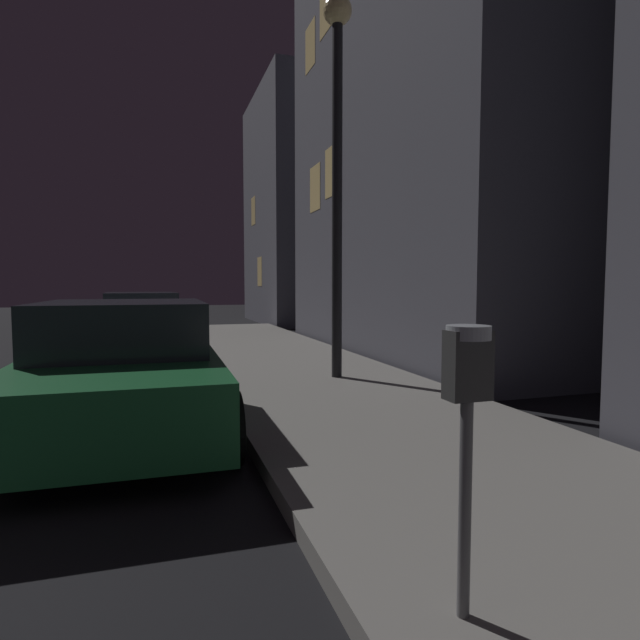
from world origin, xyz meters
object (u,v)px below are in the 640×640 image
parking_meter (467,397)px  car_green (125,368)px  car_white (141,324)px  street_lamp (337,131)px

parking_meter → car_green: (-1.60, 4.03, -0.42)m
parking_meter → car_white: bearing=98.6°
car_white → parking_meter: bearing=-81.4°
parking_meter → street_lamp: 6.58m
car_white → car_green: bearing=-90.0°
car_green → street_lamp: (3.05, 1.73, 3.27)m
parking_meter → street_lamp: bearing=75.9°
parking_meter → car_green: parking_meter is taller
car_green → street_lamp: bearing=29.5°
parking_meter → street_lamp: street_lamp is taller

